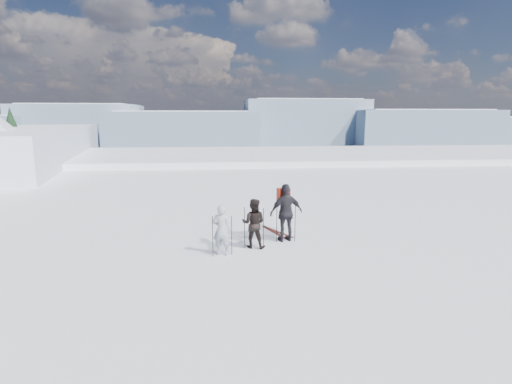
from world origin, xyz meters
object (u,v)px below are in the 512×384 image
skier_grey (222,230)px  skis_loose (276,232)px  skier_pack (286,213)px  skier_dark (254,223)px

skier_grey → skis_loose: 3.03m
skier_pack → skis_loose: (-0.19, 1.03, -0.95)m
skier_dark → skier_pack: bearing=-138.3°
skier_dark → skis_loose: bearing=-105.4°
skier_grey → skier_dark: bearing=-133.8°
skier_pack → skis_loose: size_ratio=1.19×
skier_grey → skier_dark: 1.17m
skier_dark → skier_pack: (1.14, 0.57, 0.18)m
skier_grey → skier_pack: 2.44m
skier_dark → skis_loose: 2.01m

